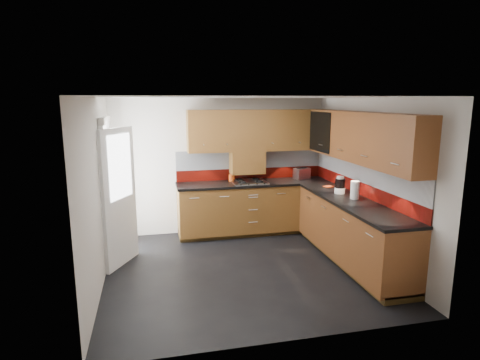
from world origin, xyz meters
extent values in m
cube|color=black|center=(0.00, 0.00, -0.01)|extent=(4.00, 3.80, 0.02)
cube|color=white|center=(0.00, 0.00, 2.45)|extent=(4.00, 3.80, 0.10)
cube|color=beige|center=(0.00, 1.84, 1.20)|extent=(4.00, 0.08, 2.64)
cube|color=beige|center=(0.00, -1.84, 1.20)|extent=(4.00, 0.08, 2.64)
cube|color=beige|center=(-1.94, 0.00, 1.20)|extent=(0.08, 3.80, 2.64)
cube|color=beige|center=(1.94, 0.00, 1.20)|extent=(0.08, 3.80, 2.64)
cube|color=#5D3114|center=(0.55, 1.50, 0.48)|extent=(2.70, 0.60, 0.95)
cube|color=brown|center=(1.60, -0.10, 0.48)|extent=(0.60, 2.60, 0.95)
cube|color=#412E12|center=(0.55, 1.53, 0.05)|extent=(2.70, 0.54, 0.10)
cube|color=#412E12|center=(1.63, -0.10, 0.05)|extent=(0.54, 2.60, 0.10)
cube|color=black|center=(0.54, 1.49, 0.92)|extent=(2.72, 0.62, 0.04)
cube|color=black|center=(1.59, -0.12, 0.92)|extent=(0.62, 2.60, 0.04)
cube|color=#6A1009|center=(0.55, 1.79, 1.04)|extent=(2.70, 0.02, 0.20)
cube|color=silver|center=(0.55, 1.79, 1.31)|extent=(2.70, 0.02, 0.34)
cube|color=#6A1009|center=(1.89, 0.20, 1.04)|extent=(0.02, 3.20, 0.20)
cube|color=silver|center=(1.89, 0.20, 1.31)|extent=(0.02, 3.20, 0.34)
cube|color=#5D3114|center=(0.65, 1.64, 1.84)|extent=(2.50, 0.33, 0.72)
cube|color=brown|center=(1.73, 0.04, 1.84)|extent=(0.33, 2.87, 0.72)
cube|color=silver|center=(0.50, 1.46, 1.63)|extent=(1.80, 0.01, 0.16)
cube|color=silver|center=(1.56, 0.00, 1.63)|extent=(0.01, 2.00, 0.16)
cube|color=#5D3114|center=(0.45, 1.64, 1.28)|extent=(0.60, 0.33, 0.40)
cube|color=black|center=(1.56, 1.07, 1.84)|extent=(0.01, 0.80, 0.66)
cube|color=#FFD18C|center=(1.87, 1.07, 1.84)|extent=(0.01, 0.76, 0.64)
cube|color=black|center=(1.73, 1.07, 1.86)|extent=(0.29, 0.76, 0.01)
cylinder|color=black|center=(1.73, 0.82, 1.96)|extent=(0.07, 0.07, 0.16)
cylinder|color=black|center=(1.73, 0.97, 1.96)|extent=(0.07, 0.07, 0.16)
cylinder|color=white|center=(1.73, 1.12, 1.96)|extent=(0.07, 0.07, 0.16)
cylinder|color=black|center=(1.73, 1.27, 1.96)|extent=(0.07, 0.07, 0.16)
cube|color=white|center=(-1.86, 0.90, 1.02)|extent=(0.06, 0.95, 2.04)
cube|color=white|center=(-1.68, 0.55, 1.00)|extent=(0.42, 0.73, 1.98)
cube|color=white|center=(-1.65, 0.55, 1.45)|extent=(0.28, 0.50, 0.90)
cube|color=silver|center=(0.45, 1.48, 0.95)|extent=(0.60, 0.52, 0.02)
torus|color=black|center=(0.29, 1.36, 0.98)|extent=(0.13, 0.13, 0.02)
torus|color=black|center=(0.61, 1.36, 0.98)|extent=(0.13, 0.13, 0.02)
torus|color=black|center=(0.29, 1.60, 0.98)|extent=(0.13, 0.13, 0.02)
torus|color=black|center=(0.61, 1.60, 0.98)|extent=(0.13, 0.13, 0.02)
cube|color=black|center=(0.45, 1.23, 0.96)|extent=(0.46, 0.04, 0.02)
cylinder|color=#CE4813|center=(0.17, 1.65, 1.01)|extent=(0.11, 0.11, 0.13)
cylinder|color=#93623B|center=(0.17, 1.67, 1.17)|extent=(0.05, 0.02, 0.26)
cylinder|color=#93623B|center=(0.17, 1.67, 1.16)|extent=(0.05, 0.02, 0.25)
cylinder|color=#93623B|center=(0.16, 1.67, 1.18)|extent=(0.05, 0.03, 0.28)
cylinder|color=#93623B|center=(0.18, 1.66, 1.15)|extent=(0.04, 0.04, 0.23)
cylinder|color=#93623B|center=(0.15, 1.66, 1.17)|extent=(0.03, 0.05, 0.26)
cube|color=silver|center=(1.47, 1.60, 1.04)|extent=(0.32, 0.26, 0.20)
cube|color=black|center=(1.47, 1.60, 1.14)|extent=(0.21, 0.09, 0.01)
cube|color=black|center=(1.47, 1.64, 1.14)|extent=(0.21, 0.09, 0.01)
cylinder|color=white|center=(1.62, 0.36, 0.98)|extent=(0.16, 0.16, 0.09)
cylinder|color=black|center=(1.62, 0.36, 1.10)|extent=(0.15, 0.15, 0.14)
cylinder|color=white|center=(1.62, 0.36, 1.19)|extent=(0.11, 0.11, 0.04)
cylinder|color=white|center=(1.67, -0.02, 1.07)|extent=(0.15, 0.15, 0.27)
cube|color=#D44517|center=(1.65, 0.83, 0.95)|extent=(0.17, 0.16, 0.01)
camera|label=1|loc=(-1.23, -5.21, 2.36)|focal=30.00mm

